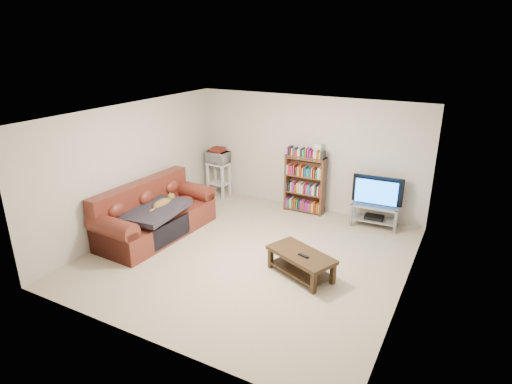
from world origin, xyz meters
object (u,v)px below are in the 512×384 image
Objects in this scene: tv_stand at (375,212)px; coffee_table at (301,260)px; sofa at (154,217)px; bookshelf at (305,183)px.

coffee_table is at bearing -106.81° from tv_stand.
coffee_table is 1.30× the size of tv_stand.
sofa is 3.15m from bookshelf.
tv_stand is (0.56, 2.37, 0.03)m from coffee_table.
bookshelf is at bearing 134.12° from coffee_table.
sofa is at bearing -158.51° from coffee_table.
bookshelf reaches higher than coffee_table.
sofa is 1.97× the size of coffee_table.
bookshelf is at bearing 51.36° from sofa.
tv_stand is (3.57, 2.28, -0.04)m from sofa.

